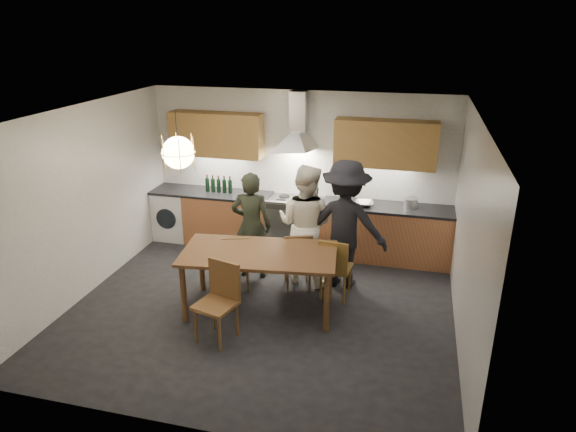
% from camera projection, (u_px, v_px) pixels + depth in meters
% --- Properties ---
extents(ground, '(5.00, 5.00, 0.00)m').
position_uv_depth(ground, '(262.00, 308.00, 6.90)').
color(ground, black).
rests_on(ground, ground).
extents(room_shell, '(5.02, 4.52, 2.61)m').
position_uv_depth(room_shell, '(259.00, 187.00, 6.29)').
color(room_shell, white).
rests_on(room_shell, ground).
extents(counter_run, '(5.00, 0.62, 0.90)m').
position_uv_depth(counter_run, '(297.00, 224.00, 8.50)').
color(counter_run, '#C47A4B').
rests_on(counter_run, ground).
extents(range_stove, '(0.90, 0.60, 0.92)m').
position_uv_depth(range_stove, '(295.00, 225.00, 8.50)').
color(range_stove, silver).
rests_on(range_stove, ground).
extents(wall_fixtures, '(4.30, 0.54, 1.10)m').
position_uv_depth(wall_fixtures, '(298.00, 138.00, 8.10)').
color(wall_fixtures, '#BA8B47').
rests_on(wall_fixtures, ground).
extents(pendant_lamp, '(0.43, 0.43, 0.70)m').
position_uv_depth(pendant_lamp, '(178.00, 153.00, 6.29)').
color(pendant_lamp, black).
rests_on(pendant_lamp, ground).
extents(dining_table, '(2.09, 1.23, 0.84)m').
position_uv_depth(dining_table, '(259.00, 259.00, 6.62)').
color(dining_table, brown).
rests_on(dining_table, ground).
extents(chair_back_left, '(0.49, 0.49, 0.85)m').
position_uv_depth(chair_back_left, '(236.00, 259.00, 7.20)').
color(chair_back_left, brown).
rests_on(chair_back_left, ground).
extents(chair_back_mid, '(0.50, 0.50, 0.86)m').
position_uv_depth(chair_back_mid, '(298.00, 257.00, 7.23)').
color(chair_back_mid, brown).
rests_on(chair_back_mid, ground).
extents(chair_back_right, '(0.44, 0.44, 0.89)m').
position_uv_depth(chair_back_right, '(335.00, 265.00, 6.96)').
color(chair_back_right, brown).
rests_on(chair_back_right, ground).
extents(chair_front, '(0.54, 0.54, 0.96)m').
position_uv_depth(chair_front, '(220.00, 295.00, 6.11)').
color(chair_front, brown).
rests_on(chair_front, ground).
extents(person_left, '(0.62, 0.44, 1.62)m').
position_uv_depth(person_left, '(252.00, 226.00, 7.50)').
color(person_left, black).
rests_on(person_left, ground).
extents(person_mid, '(0.99, 0.84, 1.76)m').
position_uv_depth(person_mid, '(305.00, 224.00, 7.36)').
color(person_mid, white).
rests_on(person_mid, ground).
extents(person_right, '(1.25, 0.77, 1.86)m').
position_uv_depth(person_right, '(345.00, 225.00, 7.21)').
color(person_right, black).
rests_on(person_right, ground).
extents(mixing_bowl, '(0.32, 0.32, 0.07)m').
position_uv_depth(mixing_bowl, '(364.00, 204.00, 8.02)').
color(mixing_bowl, '#B9B9BC').
rests_on(mixing_bowl, counter_run).
extents(stock_pot, '(0.22, 0.22, 0.15)m').
position_uv_depth(stock_pot, '(411.00, 203.00, 7.92)').
color(stock_pot, silver).
rests_on(stock_pot, counter_run).
extents(wine_bottles, '(0.48, 0.07, 0.29)m').
position_uv_depth(wine_bottles, '(219.00, 184.00, 8.62)').
color(wine_bottles, black).
rests_on(wine_bottles, counter_run).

